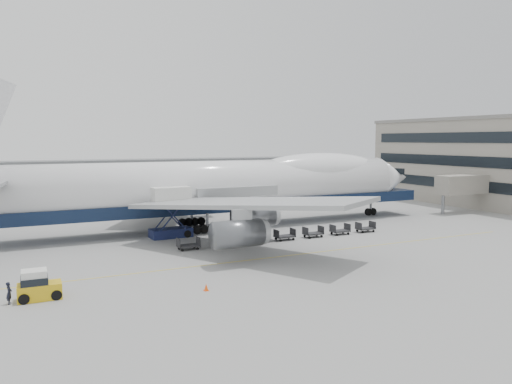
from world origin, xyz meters
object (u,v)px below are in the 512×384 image
airliner (225,185)px  ground_worker (9,293)px  catering_truck (170,209)px  baggage_tug (38,286)px

airliner → ground_worker: size_ratio=41.93×
catering_truck → ground_worker: 25.65m
catering_truck → ground_worker: bearing=-135.7°
airliner → catering_truck: 9.44m
ground_worker → baggage_tug: bearing=-72.5°
airliner → baggage_tug: 32.86m
airliner → baggage_tug: bearing=-137.4°
airliner → baggage_tug: (-23.93, -22.03, -4.64)m
baggage_tug → ground_worker: (-1.87, -0.20, -0.18)m
airliner → ground_worker: bearing=-139.2°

